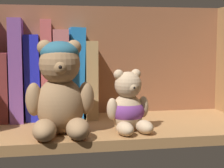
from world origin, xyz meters
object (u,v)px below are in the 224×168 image
at_px(book_7, 60,74).
at_px(book_5, 32,77).
at_px(book_8, 76,73).
at_px(book_3, 2,86).
at_px(book_4, 17,70).
at_px(book_6, 46,70).
at_px(teddy_bear_larger, 60,90).
at_px(book_9, 90,79).
at_px(teddy_bear_smaller, 128,107).

bearing_deg(book_7, book_5, 180.00).
distance_m(book_5, book_8, 0.10).
relative_size(book_3, book_5, 0.79).
relative_size(book_4, book_6, 1.01).
relative_size(book_7, teddy_bear_larger, 1.12).
xyz_separation_m(book_6, book_7, (0.03, 0.00, -0.01)).
height_order(book_4, teddy_bear_larger, book_4).
distance_m(book_4, book_5, 0.04).
distance_m(book_3, teddy_bear_larger, 0.21).
height_order(book_7, book_9, book_7).
xyz_separation_m(book_3, book_9, (0.20, -0.00, 0.01)).
distance_m(book_7, teddy_bear_smaller, 0.21).
distance_m(book_3, book_9, 0.20).
bearing_deg(book_5, book_9, -0.00).
bearing_deg(teddy_bear_smaller, book_9, 108.68).
bearing_deg(teddy_bear_larger, book_8, 75.01).
distance_m(book_6, teddy_bear_larger, 0.17).
bearing_deg(book_9, teddy_bear_smaller, -71.32).
distance_m(book_8, teddy_bear_larger, 0.17).
bearing_deg(book_9, book_5, 180.00).
distance_m(book_5, book_6, 0.04).
distance_m(book_9, teddy_bear_smaller, 0.18).
height_order(book_5, book_7, book_7).
relative_size(book_6, teddy_bear_smaller, 1.83).
relative_size(book_6, book_7, 1.11).
bearing_deg(teddy_bear_smaller, book_7, 127.10).
bearing_deg(book_5, book_4, 180.00).
bearing_deg(teddy_bear_larger, book_3, 126.75).
distance_m(book_4, teddy_bear_larger, 0.19).
relative_size(book_7, book_9, 1.14).
relative_size(book_4, book_8, 1.09).
xyz_separation_m(book_4, teddy_bear_smaller, (0.22, -0.16, -0.06)).
xyz_separation_m(book_8, book_9, (0.03, -0.00, -0.01)).
relative_size(book_5, book_9, 1.08).
height_order(book_3, teddy_bear_larger, teddy_bear_larger).
bearing_deg(teddy_bear_larger, book_9, 65.13).
distance_m(book_4, book_9, 0.17).
relative_size(book_3, book_6, 0.68).
xyz_separation_m(book_3, book_4, (0.03, 0.00, 0.04)).
bearing_deg(teddy_bear_larger, book_6, 98.17).
bearing_deg(book_3, teddy_bear_smaller, -32.74).
distance_m(book_6, book_8, 0.07).
bearing_deg(book_4, book_7, -0.00).
distance_m(book_4, book_8, 0.13).
height_order(book_4, book_6, book_4).
height_order(book_6, book_9, book_6).
bearing_deg(book_3, book_6, 0.00).
relative_size(book_8, teddy_bear_larger, 1.16).
relative_size(book_7, book_8, 0.97).
bearing_deg(book_5, book_8, -0.00).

